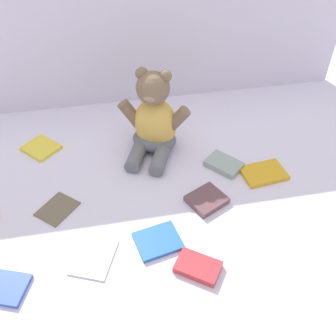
% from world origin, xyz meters
% --- Properties ---
extents(ground_plane, '(3.20, 3.20, 0.00)m').
position_xyz_m(ground_plane, '(0.00, 0.00, 0.00)').
color(ground_plane, silver).
extents(backdrop_drape, '(1.58, 0.03, 0.58)m').
position_xyz_m(backdrop_drape, '(0.00, 0.45, 0.29)').
color(backdrop_drape, silver).
rests_on(backdrop_drape, ground_plane).
extents(teddy_bear, '(0.24, 0.25, 0.29)m').
position_xyz_m(teddy_bear, '(-0.01, 0.12, 0.11)').
color(teddy_bear, '#E5B24C').
rests_on(teddy_bear, ground_plane).
extents(book_case_0, '(0.13, 0.12, 0.01)m').
position_xyz_m(book_case_0, '(-0.06, -0.28, 0.01)').
color(book_case_0, '#255FB3').
rests_on(book_case_0, ground_plane).
extents(book_case_1, '(0.14, 0.14, 0.01)m').
position_xyz_m(book_case_1, '(-0.33, -0.11, 0.00)').
color(book_case_1, brown).
rests_on(book_case_1, ground_plane).
extents(book_case_2, '(0.15, 0.11, 0.01)m').
position_xyz_m(book_case_2, '(0.31, -0.08, 0.01)').
color(book_case_2, gold).
rests_on(book_case_2, ground_plane).
extents(book_case_3, '(0.15, 0.15, 0.01)m').
position_xyz_m(book_case_3, '(-0.39, 0.18, 0.01)').
color(book_case_3, yellow).
rests_on(book_case_3, ground_plane).
extents(book_case_5, '(0.13, 0.12, 0.02)m').
position_xyz_m(book_case_5, '(0.02, -0.38, 0.01)').
color(book_case_5, '#BF3037').
rests_on(book_case_5, ground_plane).
extents(book_case_6, '(0.13, 0.14, 0.02)m').
position_xyz_m(book_case_6, '(0.20, -0.02, 0.01)').
color(book_case_6, '#8F9E94').
rests_on(book_case_6, ground_plane).
extents(book_case_7, '(0.14, 0.15, 0.01)m').
position_xyz_m(book_case_7, '(-0.23, -0.29, 0.00)').
color(book_case_7, white).
rests_on(book_case_7, ground_plane).
extents(book_case_8, '(0.12, 0.12, 0.01)m').
position_xyz_m(book_case_8, '(-0.44, -0.35, 0.01)').
color(book_case_8, blue).
rests_on(book_case_8, ground_plane).
extents(book_case_9, '(0.13, 0.13, 0.02)m').
position_xyz_m(book_case_9, '(0.10, -0.16, 0.01)').
color(book_case_9, brown).
rests_on(book_case_9, ground_plane).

